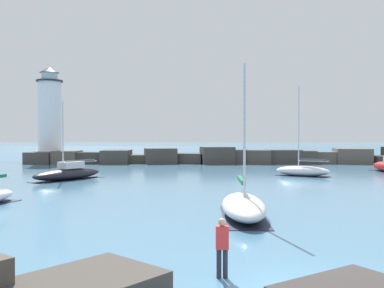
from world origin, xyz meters
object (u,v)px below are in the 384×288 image
Objects in this scene: lighthouse at (50,121)px; sailboat_moored_3 at (303,171)px; sailboat_moored_0 at (68,173)px; person_on_rocks at (222,245)px; sailboat_moored_4 at (243,206)px.

sailboat_moored_3 is at bearing -33.19° from lighthouse.
lighthouse is at bearing 112.37° from sailboat_moored_0.
lighthouse reaches higher than person_on_rocks.
sailboat_moored_3 is at bearing 69.15° from sailboat_moored_4.
person_on_rocks is (23.28, -53.36, -5.48)m from lighthouse.
sailboat_moored_4 is at bearing -110.85° from sailboat_moored_3.
lighthouse is at bearing 146.81° from sailboat_moored_3.
sailboat_moored_4 is (-8.48, -22.26, -0.01)m from sailboat_moored_3.
sailboat_moored_3 is (33.37, -21.83, -5.87)m from lighthouse.
sailboat_moored_3 reaches higher than person_on_rocks.
sailboat_moored_0 is 23.11m from sailboat_moored_3.
sailboat_moored_3 is at bearing 72.25° from person_on_rocks.
sailboat_moored_4 is at bearing -60.55° from lighthouse.
sailboat_moored_0 reaches higher than person_on_rocks.
sailboat_moored_3 reaches higher than sailboat_moored_4.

